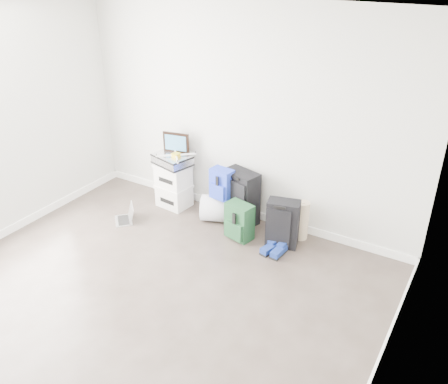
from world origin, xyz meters
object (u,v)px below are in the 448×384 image
Objects in this scene: duffel_bag at (223,209)px; large_suitcase at (240,197)px; laptop at (127,217)px; carry_on at (282,224)px; boxes_stack at (174,185)px; briefcase at (172,160)px.

large_suitcase is (0.20, 0.09, 0.18)m from duffel_bag.
carry_on is at bearing 59.04° from laptop.
laptop is at bearing -108.02° from boxes_stack.
laptop is at bearing -134.97° from large_suitcase.
duffel_bag is 0.29m from large_suitcase.
laptop is (-0.29, -0.66, -0.26)m from boxes_stack.
briefcase reaches higher than carry_on.
briefcase is at bearing 95.49° from boxes_stack.
laptop is (-0.29, -0.66, -0.63)m from briefcase.
laptop is (-1.95, -0.52, -0.24)m from carry_on.
carry_on is 2.04m from laptop.
boxes_stack reaches higher than duffel_bag.
carry_on is (1.67, -0.14, -0.02)m from boxes_stack.
laptop is (-1.27, -0.74, -0.30)m from large_suitcase.
duffel_bag is at bearing 4.96° from boxes_stack.
briefcase is 0.86× the size of duffel_bag.
large_suitcase is at bearing 74.28° from laptop.
carry_on is at bearing -2.68° from large_suitcase.
carry_on is at bearing -30.34° from duffel_bag.
briefcase is (0.00, 0.00, 0.37)m from boxes_stack.
duffel_bag is at bearing 13.69° from briefcase.
large_suitcase is 1.50m from laptop.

